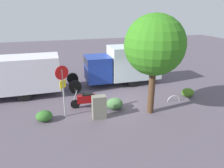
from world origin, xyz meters
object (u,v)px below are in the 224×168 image
Objects in this scene: street_tree at (155,45)px; bike_rack_hoop at (173,101)px; box_truck_near at (123,64)px; motorcycle at (86,99)px; box_truck_far at (14,75)px; utility_cabinet at (99,107)px; stop_sign at (63,84)px.

street_tree is 6.53× the size of bike_rack_hoop.
box_truck_near is 8.54× the size of bike_rack_hoop.
bike_rack_hoop is at bearing 176.99° from motorcycle.
street_tree is (-7.79, 4.70, 2.35)m from box_truck_far.
utility_cabinet is 1.55× the size of bike_rack_hoop.
box_truck_near is 0.99× the size of box_truck_far.
motorcycle is 5.13m from street_tree.
stop_sign is 5.26m from street_tree.
utility_cabinet reaches higher than motorcycle.
motorcycle is 0.62× the size of stop_sign.
motorcycle is at bearing 144.82° from box_truck_far.
street_tree is at bearing 89.60° from box_truck_near.
box_truck_near is 5.14m from motorcycle.
motorcycle is at bearing -25.82° from street_tree.
street_tree reaches higher than utility_cabinet.
stop_sign is 0.53× the size of street_tree.
motorcycle is (-4.31, 3.02, -1.03)m from box_truck_far.
street_tree reaches higher than motorcycle.
box_truck_far reaches higher than utility_cabinet.
street_tree is at bearing 176.95° from utility_cabinet.
utility_cabinet reaches higher than bike_rack_hoop.
box_truck_far is 6.66m from utility_cabinet.
stop_sign is 2.34m from utility_cabinet.
utility_cabinet is 5.26m from bike_rack_hoop.
motorcycle is 1.60m from utility_cabinet.
box_truck_near is 5.53× the size of utility_cabinet.
stop_sign is at bearing 35.18° from motorcycle.
street_tree is (-3.48, 1.68, 3.38)m from motorcycle.
box_truck_near reaches higher than utility_cabinet.
bike_rack_hoop is (-2.05, 4.26, -1.63)m from box_truck_near.
bike_rack_hoop is at bearing -179.68° from stop_sign.
bike_rack_hoop is at bearing 116.33° from box_truck_near.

